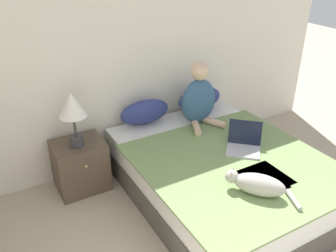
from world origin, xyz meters
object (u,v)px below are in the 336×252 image
at_px(pillow_near, 145,112).
at_px(pillow_far, 200,99).
at_px(nightstand, 80,165).
at_px(person_sitting, 199,99).
at_px(laptop_open, 244,144).
at_px(table_lamp, 72,109).
at_px(cat_tabby, 257,184).
at_px(bed, 221,176).

height_order(pillow_near, pillow_far, same).
bearing_deg(nightstand, person_sitting, -8.46).
xyz_separation_m(laptop_open, table_lamp, (-1.34, 0.83, 0.34)).
height_order(person_sitting, cat_tabby, person_sitting).
bearing_deg(bed, nightstand, 143.65).
relative_size(person_sitting, cat_tabby, 1.27).
bearing_deg(cat_tabby, person_sitting, -52.21).
relative_size(laptop_open, table_lamp, 0.79).
height_order(bed, table_lamp, table_lamp).
height_order(cat_tabby, laptop_open, laptop_open).
height_order(bed, cat_tabby, cat_tabby).
distance_m(bed, cat_tabby, 0.71).
xyz_separation_m(bed, pillow_near, (-0.35, 0.91, 0.39)).
relative_size(cat_tabby, laptop_open, 1.26).
bearing_deg(bed, table_lamp, 145.19).
bearing_deg(table_lamp, nightstand, 71.88).
xyz_separation_m(bed, laptop_open, (0.21, -0.04, 0.31)).
relative_size(person_sitting, nightstand, 1.30).
bearing_deg(laptop_open, pillow_near, 163.80).
distance_m(person_sitting, cat_tabby, 1.28).
height_order(laptop_open, table_lamp, table_lamp).
bearing_deg(bed, cat_tabby, -102.90).
distance_m(nightstand, table_lamp, 0.64).
distance_m(pillow_far, person_sitting, 0.37).
xyz_separation_m(person_sitting, laptop_open, (0.06, -0.68, -0.23)).
xyz_separation_m(cat_tabby, table_lamp, (-1.00, 1.39, 0.31)).
distance_m(bed, table_lamp, 1.53).
height_order(bed, nightstand, nightstand).
bearing_deg(bed, pillow_far, 68.81).
bearing_deg(bed, laptop_open, -10.97).
relative_size(pillow_near, laptop_open, 1.31).
distance_m(cat_tabby, laptop_open, 0.66).
relative_size(pillow_far, nightstand, 1.07).
distance_m(person_sitting, nightstand, 1.39).
xyz_separation_m(cat_tabby, nightstand, (-0.98, 1.43, -0.33)).
relative_size(bed, pillow_far, 3.73).
distance_m(pillow_near, pillow_far, 0.70).
distance_m(bed, person_sitting, 0.84).
distance_m(pillow_far, laptop_open, 0.96).
bearing_deg(pillow_far, cat_tabby, -107.97).
xyz_separation_m(person_sitting, table_lamp, (-1.28, 0.15, 0.12)).
distance_m(bed, nightstand, 1.39).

